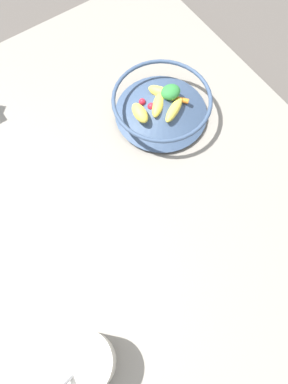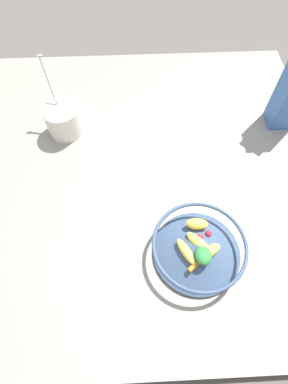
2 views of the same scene
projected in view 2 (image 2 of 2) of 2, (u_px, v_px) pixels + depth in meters
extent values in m
plane|color=#4C4742|center=(147.00, 174.00, 0.99)|extent=(6.00, 6.00, 0.00)
cube|color=gray|center=(147.00, 171.00, 0.98)|extent=(1.16, 1.16, 0.03)
cylinder|color=#384C6B|center=(196.00, 253.00, 0.82)|extent=(0.13, 0.13, 0.01)
cone|color=#384C6B|center=(198.00, 249.00, 0.79)|extent=(0.24, 0.24, 0.05)
torus|color=#384C6B|center=(200.00, 245.00, 0.77)|extent=(0.25, 0.25, 0.01)
ellipsoid|color=#EFD64C|center=(199.00, 243.00, 0.78)|extent=(0.07, 0.08, 0.03)
ellipsoid|color=#EFD64C|center=(186.00, 252.00, 0.77)|extent=(0.06, 0.08, 0.02)
ellipsoid|color=#EFD64C|center=(208.00, 252.00, 0.77)|extent=(0.08, 0.06, 0.03)
ellipsoid|color=#EFD64C|center=(197.00, 224.00, 0.81)|extent=(0.06, 0.04, 0.03)
cylinder|color=orange|center=(204.00, 250.00, 0.78)|extent=(0.05, 0.05, 0.02)
cylinder|color=orange|center=(196.00, 264.00, 0.76)|extent=(0.05, 0.04, 0.01)
sphere|color=red|center=(200.00, 237.00, 0.79)|extent=(0.02, 0.02, 0.02)
sphere|color=red|center=(209.00, 234.00, 0.80)|extent=(0.02, 0.02, 0.02)
sphere|color=red|center=(198.00, 258.00, 0.77)|extent=(0.01, 0.01, 0.01)
ellipsoid|color=#2D7F38|center=(203.00, 256.00, 0.75)|extent=(0.04, 0.05, 0.03)
cylinder|color=silver|center=(63.00, 121.00, 1.00)|extent=(0.11, 0.11, 0.10)
cylinder|color=white|center=(60.00, 112.00, 0.97)|extent=(0.10, 0.10, 0.02)
cylinder|color=silver|center=(52.00, 90.00, 0.94)|extent=(0.05, 0.10, 0.18)
ellipsoid|color=silver|center=(40.00, 56.00, 0.89)|extent=(0.02, 0.02, 0.01)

